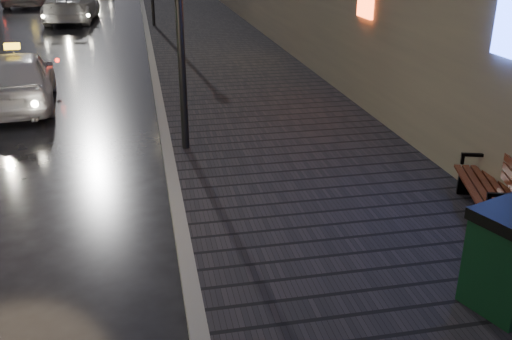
{
  "coord_description": "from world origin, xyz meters",
  "views": [
    {
      "loc": [
        1.12,
        -4.28,
        3.93
      ],
      "look_at": [
        2.6,
        2.99,
        0.85
      ],
      "focal_mm": 40.0,
      "sensor_mm": 36.0,
      "label": 1
    }
  ],
  "objects_px": {
    "taxi_near": "(17,79)",
    "taxi_mid": "(71,5)",
    "bench": "(494,187)",
    "trash_bin": "(511,260)"
  },
  "relations": [
    {
      "from": "trash_bin",
      "to": "taxi_mid",
      "type": "distance_m",
      "value": 25.63
    },
    {
      "from": "taxi_near",
      "to": "taxi_mid",
      "type": "distance_m",
      "value": 14.91
    },
    {
      "from": "trash_bin",
      "to": "taxi_near",
      "type": "height_order",
      "value": "taxi_near"
    },
    {
      "from": "trash_bin",
      "to": "taxi_mid",
      "type": "height_order",
      "value": "taxi_mid"
    },
    {
      "from": "bench",
      "to": "trash_bin",
      "type": "relative_size",
      "value": 1.62
    },
    {
      "from": "taxi_near",
      "to": "taxi_mid",
      "type": "bearing_deg",
      "value": -95.44
    },
    {
      "from": "bench",
      "to": "taxi_near",
      "type": "height_order",
      "value": "taxi_near"
    },
    {
      "from": "trash_bin",
      "to": "taxi_near",
      "type": "bearing_deg",
      "value": 104.79
    },
    {
      "from": "bench",
      "to": "trash_bin",
      "type": "height_order",
      "value": "trash_bin"
    },
    {
      "from": "taxi_near",
      "to": "taxi_mid",
      "type": "height_order",
      "value": "taxi_mid"
    }
  ]
}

